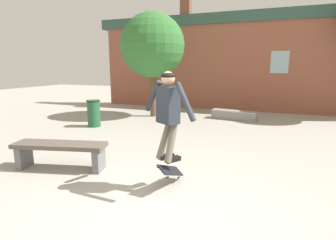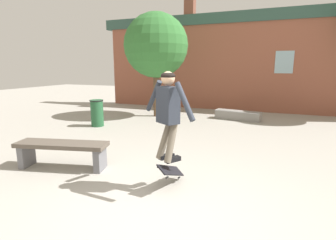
{
  "view_description": "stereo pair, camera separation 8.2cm",
  "coord_description": "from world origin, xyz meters",
  "views": [
    {
      "loc": [
        1.24,
        -2.95,
        1.95
      ],
      "look_at": [
        -0.16,
        0.74,
        1.14
      ],
      "focal_mm": 28.0,
      "sensor_mm": 36.0,
      "label": 1
    },
    {
      "loc": [
        1.32,
        -2.92,
        1.95
      ],
      "look_at": [
        -0.16,
        0.74,
        1.14
      ],
      "focal_mm": 28.0,
      "sensor_mm": 36.0,
      "label": 2
    }
  ],
  "objects": [
    {
      "name": "building_backdrop",
      "position": [
        -0.03,
        9.19,
        2.22
      ],
      "size": [
        13.69,
        0.52,
        5.62
      ],
      "color": "#93513D",
      "rests_on": "ground_plane"
    },
    {
      "name": "park_bench",
      "position": [
        -2.39,
        0.8,
        0.38
      ],
      "size": [
        1.82,
        0.87,
        0.52
      ],
      "rotation": [
        0.0,
        0.0,
        0.24
      ],
      "color": "brown",
      "rests_on": "ground_plane"
    },
    {
      "name": "skater",
      "position": [
        -0.16,
        0.74,
        1.31
      ],
      "size": [
        1.08,
        0.73,
        1.4
      ],
      "rotation": [
        0.0,
        0.0,
        1.0
      ],
      "color": "#282D38"
    },
    {
      "name": "skate_ledge",
      "position": [
        0.16,
        6.91,
        0.17
      ],
      "size": [
        1.69,
        0.68,
        0.34
      ],
      "rotation": [
        0.0,
        0.0,
        -0.16
      ],
      "color": "gray",
      "rests_on": "ground_plane"
    },
    {
      "name": "ground_plane",
      "position": [
        0.0,
        0.0,
        0.0
      ],
      "size": [
        40.0,
        40.0,
        0.0
      ],
      "primitive_type": "plane",
      "color": "#A39E93"
    },
    {
      "name": "tree_left",
      "position": [
        -2.95,
        6.46,
        2.72
      ],
      "size": [
        2.44,
        2.44,
        3.95
      ],
      "color": "brown",
      "rests_on": "ground_plane"
    },
    {
      "name": "trash_bin",
      "position": [
        -4.03,
        4.09,
        0.46
      ],
      "size": [
        0.45,
        0.45,
        0.88
      ],
      "color": "#235633",
      "rests_on": "ground_plane"
    },
    {
      "name": "skateboard_flipping",
      "position": [
        -0.14,
        0.81,
        0.28
      ],
      "size": [
        0.27,
        0.8,
        0.44
      ],
      "rotation": [
        0.0,
        0.0,
        1.5
      ],
      "color": "black"
    }
  ]
}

